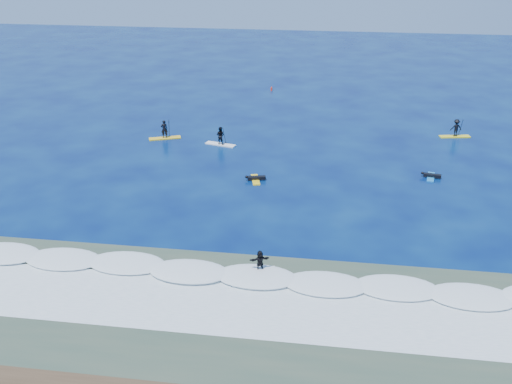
# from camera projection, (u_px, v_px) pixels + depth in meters

# --- Properties ---
(ground) EXTENTS (160.00, 160.00, 0.00)m
(ground) POSITION_uv_depth(u_px,v_px,m) (262.00, 203.00, 42.37)
(ground) COLOR #030F48
(ground) RESTS_ON ground
(shallow_water) EXTENTS (90.00, 13.00, 0.01)m
(shallow_water) POSITION_uv_depth(u_px,v_px,m) (227.00, 318.00, 29.79)
(shallow_water) COLOR #344837
(shallow_water) RESTS_ON ground
(breaking_wave) EXTENTS (40.00, 6.00, 0.30)m
(breaking_wave) POSITION_uv_depth(u_px,v_px,m) (240.00, 276.00, 33.38)
(breaking_wave) COLOR white
(breaking_wave) RESTS_ON ground
(whitewater) EXTENTS (34.00, 5.00, 0.02)m
(whitewater) POSITION_uv_depth(u_px,v_px,m) (231.00, 307.00, 30.69)
(whitewater) COLOR silver
(whitewater) RESTS_ON ground
(sup_paddler_left) EXTENTS (3.12, 1.84, 2.15)m
(sup_paddler_left) POSITION_uv_depth(u_px,v_px,m) (165.00, 132.00, 55.08)
(sup_paddler_left) COLOR yellow
(sup_paddler_left) RESTS_ON ground
(sup_paddler_center) EXTENTS (3.02, 1.46, 2.06)m
(sup_paddler_center) POSITION_uv_depth(u_px,v_px,m) (220.00, 137.00, 53.42)
(sup_paddler_center) COLOR white
(sup_paddler_center) RESTS_ON ground
(sup_paddler_right) EXTENTS (3.05, 1.27, 2.08)m
(sup_paddler_right) POSITION_uv_depth(u_px,v_px,m) (456.00, 129.00, 55.45)
(sup_paddler_right) COLOR yellow
(sup_paddler_right) RESTS_ON ground
(prone_paddler_near) EXTENTS (1.68, 2.19, 0.44)m
(prone_paddler_near) POSITION_uv_depth(u_px,v_px,m) (256.00, 179.00, 46.10)
(prone_paddler_near) COLOR yellow
(prone_paddler_near) RESTS_ON ground
(prone_paddler_far) EXTENTS (1.63, 2.11, 0.43)m
(prone_paddler_far) POSITION_uv_depth(u_px,v_px,m) (431.00, 176.00, 46.59)
(prone_paddler_far) COLOR #1A78C4
(prone_paddler_far) RESTS_ON ground
(wave_surfer) EXTENTS (1.99, 1.23, 1.40)m
(wave_surfer) POSITION_uv_depth(u_px,v_px,m) (260.00, 262.00, 33.30)
(wave_surfer) COLOR silver
(wave_surfer) RESTS_ON breaking_wave
(marker_buoy) EXTENTS (0.25, 0.25, 0.59)m
(marker_buoy) POSITION_uv_depth(u_px,v_px,m) (271.00, 89.00, 71.63)
(marker_buoy) COLOR #FC2D16
(marker_buoy) RESTS_ON ground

